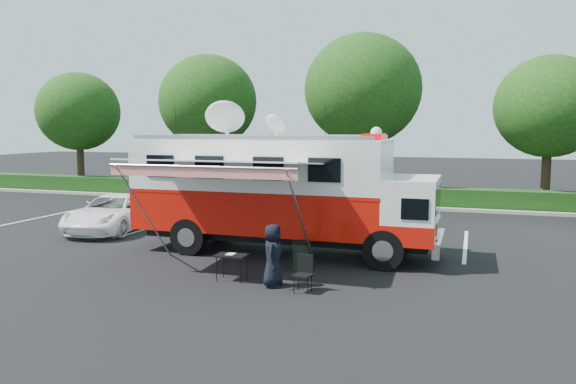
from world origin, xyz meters
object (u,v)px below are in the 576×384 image
command_truck (280,191)px  trash_bin (302,255)px  white_suv (115,230)px  folding_table (232,256)px

command_truck → trash_bin: 2.71m
white_suv → folding_table: size_ratio=6.05×
command_truck → trash_bin: size_ratio=11.99×
command_truck → white_suv: 7.83m
white_suv → trash_bin: (8.65, -3.49, 0.40)m
command_truck → white_suv: bearing=167.2°
white_suv → trash_bin: trash_bin is taller
folding_table → trash_bin: bearing=49.5°
command_truck → trash_bin: bearing=-55.4°
white_suv → folding_table: 8.90m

